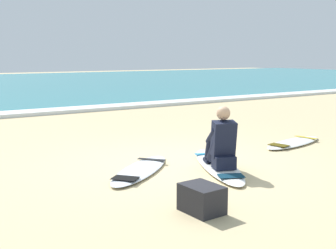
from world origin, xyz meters
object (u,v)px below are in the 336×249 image
object	(u,v)px
surfboard_main	(218,165)
surfboard_spare_near	(140,170)
surfboard_spare_far	(294,143)
beach_bag	(202,199)
surfer_seated	(222,144)

from	to	relation	value
surfboard_main	surfboard_spare_near	bearing A→B (deg)	159.94
surfboard_spare_far	beach_bag	bearing A→B (deg)	-152.30
surfboard_spare_far	beach_bag	distance (m)	4.39
surfboard_main	surfboard_spare_far	world-z (taller)	same
surfboard_spare_near	surfboard_spare_far	xyz separation A→B (m)	(3.63, 0.15, 0.00)
surfboard_main	surfboard_spare_near	world-z (taller)	same
surfer_seated	beach_bag	xyz separation A→B (m)	(-1.33, -1.25, -0.28)
surfer_seated	surfboard_spare_near	distance (m)	1.31
surfboard_main	surfboard_spare_near	size ratio (longest dim) A/B	1.31
surfer_seated	surfboard_spare_near	bearing A→B (deg)	149.16
surfboard_spare_near	surfboard_main	bearing A→B (deg)	-20.06
surfboard_spare_far	surfer_seated	bearing A→B (deg)	-162.78
surfboard_spare_near	surfboard_spare_far	size ratio (longest dim) A/B	0.95
surfboard_main	surfboard_spare_far	bearing A→B (deg)	13.36
beach_bag	surfboard_spare_near	bearing A→B (deg)	82.27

